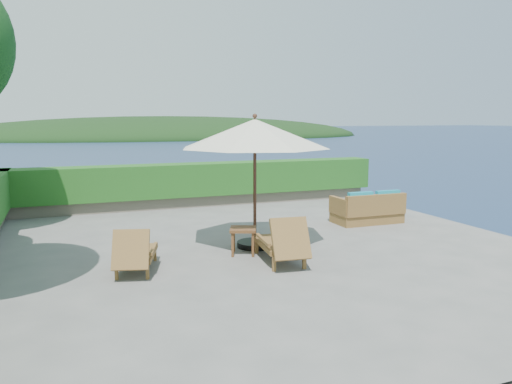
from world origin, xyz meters
name	(u,v)px	position (x,y,z in m)	size (l,w,h in m)	color
ground	(256,249)	(0.00, 0.00, 0.00)	(12.00, 12.00, 0.00)	gray
foundation	(256,318)	(0.00, 0.00, -1.55)	(12.00, 12.00, 3.00)	#4F473F
ocean	(256,380)	(0.00, 0.00, -3.00)	(600.00, 600.00, 0.00)	#162645
offshore_island	(166,137)	(25.00, 140.00, -3.00)	(126.00, 57.60, 12.60)	black
planter_wall_far	(193,200)	(0.00, 5.60, 0.18)	(12.00, 0.60, 0.36)	#6A6255
hedge_far	(192,179)	(0.00, 5.60, 0.85)	(12.40, 0.90, 1.00)	#1C4B15
patio_umbrella	(255,135)	(0.03, 0.17, 2.41)	(3.55, 3.55, 2.85)	black
lounge_left	(135,253)	(-2.62, -0.72, 0.37)	(1.02, 1.63, 0.87)	olive
lounge_right	(282,242)	(0.08, -1.14, 0.41)	(0.88, 1.75, 0.97)	olive
side_table	(243,233)	(-0.40, -0.30, 0.45)	(0.67, 0.67, 0.55)	brown
wicker_loveseat	(368,210)	(3.72, 1.41, 0.34)	(1.82, 0.94, 0.89)	olive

